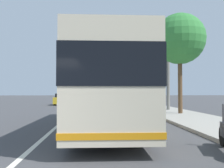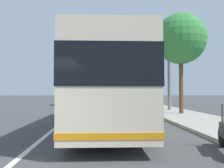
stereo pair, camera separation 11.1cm
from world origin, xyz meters
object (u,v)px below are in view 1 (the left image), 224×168
coach_bus (106,85)px  roadside_tree_mid_block (180,39)px  car_behind_bus (63,99)px  car_oncoming (75,97)px  utility_pole (168,69)px  roadside_tree_far_block (135,67)px  car_far_distant (96,100)px

coach_bus → roadside_tree_mid_block: 8.43m
car_behind_bus → roadside_tree_mid_block: bearing=36.6°
coach_bus → car_oncoming: 33.36m
car_oncoming → roadside_tree_mid_block: roadside_tree_mid_block is taller
car_behind_bus → utility_pole: utility_pole is taller
roadside_tree_far_block → roadside_tree_mid_block: bearing=-177.5°
roadside_tree_mid_block → utility_pole: bearing=-3.0°
car_far_distant → utility_pole: bearing=-137.5°
car_behind_bus → car_oncoming: bearing=-179.1°
car_oncoming → roadside_tree_mid_block: size_ratio=0.66×
car_oncoming → roadside_tree_mid_block: (-27.51, -9.63, 4.53)m
car_behind_bus → utility_pole: size_ratio=0.59×
utility_pole → car_far_distant: bearing=42.8°
roadside_tree_mid_block → roadside_tree_far_block: (15.81, 0.69, -0.31)m
car_far_distant → roadside_tree_far_block: roadside_tree_far_block is taller
coach_bus → roadside_tree_far_block: roadside_tree_far_block is taller
car_far_distant → roadside_tree_mid_block: (-9.91, -5.80, 4.57)m
car_far_distant → car_oncoming: size_ratio=0.90×
roadside_tree_far_block → utility_pole: (-12.36, -0.87, -1.42)m
coach_bus → roadside_tree_far_block: 22.09m
roadside_tree_mid_block → utility_pole: (3.45, -0.18, -1.73)m
car_oncoming → roadside_tree_far_block: 15.32m
car_behind_bus → car_oncoming: car_oncoming is taller
coach_bus → roadside_tree_far_block: size_ratio=1.64×
car_behind_bus → car_far_distant: size_ratio=1.01×
roadside_tree_far_block → utility_pole: utility_pole is taller
car_oncoming → roadside_tree_mid_block: bearing=23.5°
coach_bus → roadside_tree_far_block: (21.37, -4.68, 3.06)m
coach_bus → roadside_tree_mid_block: (5.56, -5.37, 3.37)m
car_behind_bus → car_far_distant: 5.97m
roadside_tree_far_block → utility_pole: bearing=-176.0°
car_behind_bus → car_far_distant: bearing=45.1°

